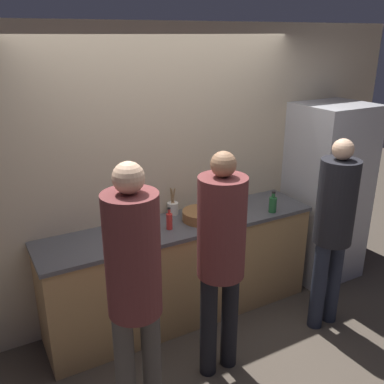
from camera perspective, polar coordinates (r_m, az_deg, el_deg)
The scene contains 12 objects.
ground_plane at distance 4.00m, azimuth 1.00°, elevation -18.34°, with size 14.00×14.00×0.00m, color #4C4238.
wall_back at distance 3.87m, azimuth -3.55°, elevation 2.24°, with size 5.20×0.06×2.60m.
counter at distance 3.97m, azimuth -1.45°, elevation -10.28°, with size 2.51×0.61×0.95m.
refrigerator at distance 4.69m, azimuth 17.44°, elevation -0.14°, with size 0.71×0.67×1.86m.
person_left at distance 2.66m, azimuth -7.73°, elevation -11.72°, with size 0.34×0.34×1.85m.
person_center at distance 3.08m, azimuth 3.91°, elevation -7.53°, with size 0.35×0.35×1.78m.
person_right at distance 3.80m, azimuth 18.39°, elevation -3.79°, with size 0.32×0.32×1.73m.
fruit_bowl at distance 3.78m, azimuth 1.27°, elevation -3.10°, with size 0.34×0.34×0.13m.
utensil_crock at distance 3.90m, azimuth -2.57°, elevation -2.10°, with size 0.10×0.10×0.25m.
bottle_green at distance 4.01m, azimuth 10.72°, elevation -1.57°, with size 0.07×0.07×0.20m.
bottle_red at distance 3.60m, azimuth -3.04°, elevation -3.82°, with size 0.05×0.05×0.20m.
cup_yellow at distance 4.02m, azimuth 6.31°, elevation -1.79°, with size 0.07×0.07×0.09m.
Camera 1 is at (-1.57, -2.69, 2.51)m, focal length 40.00 mm.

